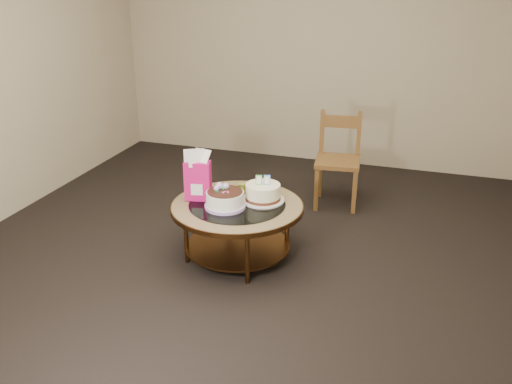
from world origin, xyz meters
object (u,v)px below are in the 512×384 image
(coffee_table, at_px, (237,213))
(decorated_cake, at_px, (225,200))
(dining_chair, at_px, (338,159))
(gift_bag, at_px, (198,175))
(cream_cake, at_px, (263,193))

(coffee_table, bearing_deg, decorated_cake, -125.00)
(coffee_table, xyz_separation_m, dining_chair, (0.53, 1.30, 0.07))
(coffee_table, distance_m, decorated_cake, 0.18)
(coffee_table, bearing_deg, gift_bag, -179.14)
(gift_bag, bearing_deg, coffee_table, -11.26)
(coffee_table, distance_m, gift_bag, 0.42)
(cream_cake, bearing_deg, dining_chair, 55.06)
(cream_cake, relative_size, gift_bag, 0.84)
(gift_bag, bearing_deg, decorated_cake, -30.77)
(decorated_cake, bearing_deg, dining_chair, 66.85)
(decorated_cake, bearing_deg, coffee_table, 55.00)
(coffee_table, xyz_separation_m, decorated_cake, (-0.06, -0.09, 0.14))
(gift_bag, xyz_separation_m, dining_chair, (0.85, 1.31, -0.21))
(gift_bag, bearing_deg, cream_cake, 2.02)
(coffee_table, distance_m, dining_chair, 1.41)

